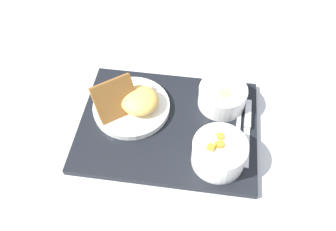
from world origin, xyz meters
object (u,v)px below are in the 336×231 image
(knife, at_px, (247,121))
(bowl_soup, at_px, (223,95))
(plate_main, at_px, (132,104))
(spoon, at_px, (238,131))
(bowl_salad, at_px, (219,152))

(knife, bearing_deg, bowl_soup, -126.83)
(plate_main, height_order, knife, plate_main)
(spoon, bearing_deg, bowl_soup, -150.16)
(bowl_soup, relative_size, plate_main, 0.63)
(bowl_salad, bearing_deg, bowl_soup, -96.53)
(bowl_soup, height_order, plate_main, plate_main)
(bowl_salad, height_order, plate_main, plate_main)
(plate_main, xyz_separation_m, knife, (-0.26, 0.03, -0.02))
(knife, height_order, spoon, same)
(plate_main, bearing_deg, bowl_soup, -173.25)
(plate_main, bearing_deg, knife, 173.38)
(bowl_soup, relative_size, spoon, 0.66)
(bowl_salad, height_order, knife, bowl_salad)
(bowl_salad, relative_size, knife, 0.64)
(bowl_salad, distance_m, plate_main, 0.23)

